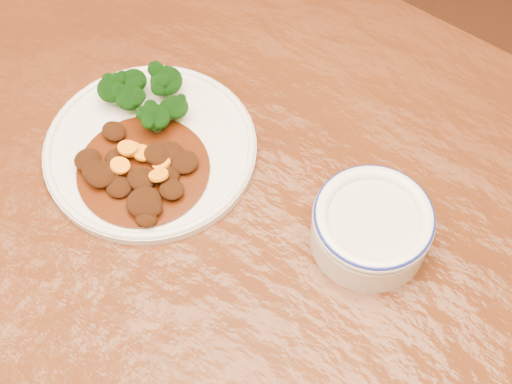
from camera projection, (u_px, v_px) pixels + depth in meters
The scene contains 5 objects.
dining_table at pixel (240, 306), 0.81m from camera, with size 1.54×0.98×0.75m.
dinner_plate at pixel (150, 148), 0.81m from camera, with size 0.24×0.24×0.02m.
broccoli_florets at pixel (145, 94), 0.82m from camera, with size 0.11×0.09×0.04m.
mince_stew at pixel (138, 173), 0.78m from camera, with size 0.15×0.15×0.03m.
dip_bowl at pixel (371, 226), 0.73m from camera, with size 0.13×0.13×0.06m.
Camera 1 is at (0.21, -0.23, 1.42)m, focal length 50.00 mm.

